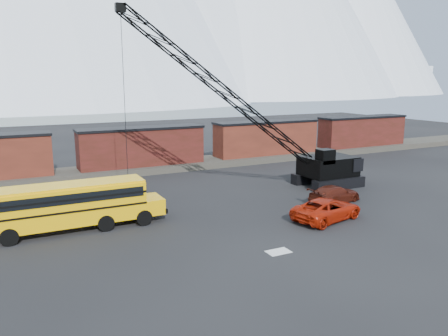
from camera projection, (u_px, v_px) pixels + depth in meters
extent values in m
plane|color=black|center=(238.00, 232.00, 28.84)|extent=(160.00, 160.00, 0.00)
cone|color=white|center=(344.00, 7.00, 378.69)|extent=(220.00, 220.00, 150.00)
cube|color=white|center=(19.00, 77.00, 323.80)|extent=(800.00, 80.00, 24.00)
cube|color=#454039|center=(143.00, 168.00, 48.01)|extent=(120.00, 5.00, 0.70)
cube|color=black|center=(25.00, 172.00, 42.67)|extent=(2.20, 2.40, 0.60)
cube|color=#511816|center=(142.00, 147.00, 47.55)|extent=(13.50, 2.90, 4.00)
cube|color=black|center=(141.00, 128.00, 47.14)|extent=(13.70, 3.10, 0.25)
cube|color=black|center=(104.00, 166.00, 46.03)|extent=(2.20, 2.40, 0.60)
cube|color=black|center=(178.00, 159.00, 49.74)|extent=(2.20, 2.40, 0.60)
cube|color=#421B13|center=(266.00, 138.00, 54.62)|extent=(13.50, 2.90, 4.00)
cube|color=black|center=(267.00, 122.00, 54.21)|extent=(13.70, 3.10, 0.25)
cube|color=black|center=(237.00, 154.00, 53.10)|extent=(2.20, 2.40, 0.60)
cube|color=black|center=(293.00, 149.00, 56.81)|extent=(2.20, 2.40, 0.60)
cube|color=#511816|center=(362.00, 131.00, 61.69)|extent=(13.50, 2.90, 4.00)
cube|color=black|center=(363.00, 117.00, 61.28)|extent=(13.70, 3.10, 0.25)
cube|color=black|center=(339.00, 145.00, 60.17)|extent=(2.20, 2.40, 0.60)
cube|color=black|center=(383.00, 141.00, 63.89)|extent=(2.20, 2.40, 0.60)
cube|color=silver|center=(278.00, 252.00, 25.56)|extent=(1.40, 0.90, 0.02)
cube|color=#E3A504|center=(67.00, 205.00, 28.75)|extent=(10.00, 2.50, 2.50)
cube|color=#E3A504|center=(150.00, 204.00, 31.37)|extent=(1.60, 2.30, 1.10)
cube|color=#E3A504|center=(66.00, 186.00, 28.49)|extent=(10.00, 2.30, 0.18)
cube|color=black|center=(69.00, 199.00, 27.51)|extent=(9.60, 0.05, 0.65)
cube|color=black|center=(64.00, 190.00, 29.71)|extent=(9.60, 0.05, 0.65)
cube|color=black|center=(161.00, 207.00, 31.80)|extent=(0.15, 2.45, 0.35)
cylinder|color=black|center=(9.00, 237.00, 26.40)|extent=(1.10, 0.35, 1.10)
cylinder|color=black|center=(8.00, 226.00, 28.41)|extent=(1.10, 0.35, 1.10)
cylinder|color=black|center=(106.00, 223.00, 28.97)|extent=(1.10, 0.35, 1.10)
cylinder|color=black|center=(99.00, 214.00, 30.98)|extent=(1.10, 0.35, 1.10)
cylinder|color=black|center=(144.00, 218.00, 30.12)|extent=(1.10, 0.35, 1.10)
cylinder|color=black|center=(135.00, 209.00, 32.13)|extent=(1.10, 0.35, 1.10)
imported|color=#A81C08|center=(327.00, 209.00, 31.27)|extent=(6.13, 3.82, 1.58)
imported|color=#42140B|center=(334.00, 194.00, 35.68)|extent=(5.17, 2.80, 1.42)
cube|color=black|center=(339.00, 184.00, 40.16)|extent=(5.50, 1.00, 1.00)
cube|color=black|center=(317.00, 177.00, 42.96)|extent=(5.50, 1.00, 1.00)
cube|color=black|center=(328.00, 166.00, 41.28)|extent=(4.80, 3.60, 1.80)
cube|color=black|center=(344.00, 162.00, 42.13)|extent=(1.20, 3.80, 1.20)
cube|color=black|center=(325.00, 156.00, 39.37)|extent=(1.40, 1.20, 1.30)
cube|color=black|center=(329.00, 157.00, 38.89)|extent=(1.20, 0.06, 0.90)
cube|color=black|center=(120.00, 8.00, 30.24)|extent=(0.70, 0.50, 0.60)
cylinder|color=black|center=(125.00, 115.00, 31.72)|extent=(0.04, 0.04, 14.51)
cube|color=black|center=(129.00, 208.00, 33.12)|extent=(0.25, 0.25, 0.50)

